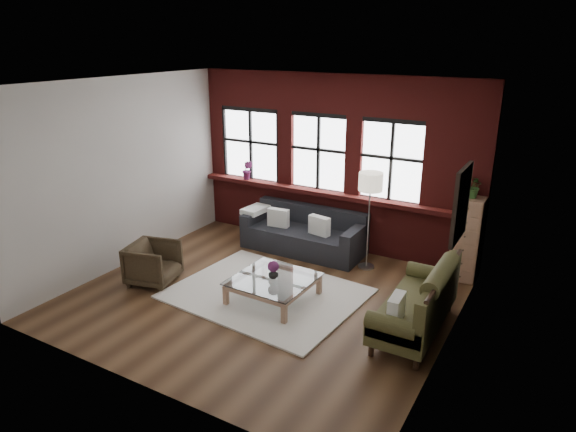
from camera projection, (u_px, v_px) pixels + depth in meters
The scene contains 26 objects.
floor at pixel (263, 296), 7.92m from camera, with size 5.50×5.50×0.00m, color #422918.
ceiling at pixel (259, 83), 6.86m from camera, with size 5.50×5.50×0.00m, color white.
wall_back at pixel (335, 163), 9.44m from camera, with size 5.50×5.50×0.00m, color #BCB7AF.
wall_front at pixel (132, 259), 5.34m from camera, with size 5.50×5.50×0.00m, color #BCB7AF.
wall_left at pixel (125, 173), 8.68m from camera, with size 5.00×5.00×0.00m, color #BCB7AF.
wall_right at pixel (456, 231), 6.10m from camera, with size 5.00×5.00×0.00m, color #BCB7AF.
brick_backwall at pixel (333, 163), 9.39m from camera, with size 5.50×0.12×3.20m, color maroon, non-canonical shape.
sill_ledge at pixel (330, 194), 9.50m from camera, with size 5.50×0.30×0.08m, color maroon.
window_left at pixel (252, 145), 10.19m from camera, with size 1.38×0.10×1.50m, color black, non-canonical shape.
window_mid at pixel (319, 153), 9.49m from camera, with size 1.38×0.10×1.50m, color black, non-canonical shape.
window_right at pixel (392, 162), 8.83m from camera, with size 1.38×0.10×1.50m, color black, non-canonical shape.
wall_poster at pixel (461, 204), 6.28m from camera, with size 0.05×0.74×0.94m, color black, non-canonical shape.
shag_rug at pixel (266, 293), 7.98m from camera, with size 2.79×2.19×0.03m, color silver.
dark_sofa at pixel (303, 230), 9.49m from camera, with size 2.25×0.91×0.81m, color black, non-canonical shape.
pillow_a at pixel (278, 218), 9.57m from camera, with size 0.40×0.14×0.34m, color white.
pillow_b at pixel (319, 226), 9.17m from camera, with size 0.40×0.14×0.34m, color white.
vintage_settee at pixel (415, 298), 6.82m from camera, with size 0.84×1.88×1.00m, color #42401E, non-canonical shape.
pillow_settee at pixel (396, 308), 6.35m from camera, with size 0.14×0.38×0.34m, color white.
armchair at pixel (153, 263), 8.27m from camera, with size 0.72×0.74×0.67m, color #312618.
coffee_table at pixel (273, 289), 7.74m from camera, with size 1.14×1.14×0.38m, color #9E7256, non-canonical shape.
vase at pixel (273, 273), 7.65m from camera, with size 0.15×0.15×0.16m, color #B2B2B2.
flowers at pixel (273, 266), 7.62m from camera, with size 0.17×0.17×0.17m, color #6D255B.
drawer_chest at pixel (467, 239), 8.30m from camera, with size 0.43×0.43×1.39m, color #9E7256.
potted_plant_top at pixel (473, 186), 8.01m from camera, with size 0.33×0.29×0.37m, color #2D5923.
floor_lamp at pixel (369, 217), 8.61m from camera, with size 0.40×0.40×1.84m, color #A5A5A8, non-canonical shape.
sill_plant at pixel (247, 170), 10.25m from camera, with size 0.21×0.17×0.39m, color #6D255B.
Camera 1 is at (3.85, -5.94, 3.78)m, focal length 32.00 mm.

